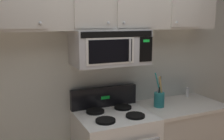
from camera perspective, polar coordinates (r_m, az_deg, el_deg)
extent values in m
cube|color=silver|center=(2.91, -2.39, 1.01)|extent=(5.20, 0.10, 2.70)
cube|color=black|center=(2.91, -1.72, -5.86)|extent=(0.76, 0.07, 0.22)
cube|color=#19D83F|center=(2.88, -1.45, -6.05)|extent=(0.10, 0.00, 0.04)
cylinder|color=black|center=(2.51, -1.42, -10.97)|extent=(0.19, 0.19, 0.02)
cylinder|color=black|center=(2.64, 5.09, -9.89)|extent=(0.19, 0.19, 0.02)
cylinder|color=black|center=(2.76, -3.68, -8.98)|extent=(0.19, 0.19, 0.02)
cylinder|color=black|center=(2.88, 2.37, -8.12)|extent=(0.19, 0.19, 0.02)
cube|color=#B7BABF|center=(2.66, -0.48, 4.98)|extent=(0.76, 0.39, 0.35)
cube|color=black|center=(2.46, 1.37, 7.79)|extent=(0.73, 0.01, 0.06)
cube|color=white|center=(2.45, -0.25, 4.13)|extent=(0.49, 0.01, 0.25)
cube|color=black|center=(2.44, -0.23, 4.13)|extent=(0.44, 0.01, 0.22)
cube|color=black|center=(2.62, 7.42, 4.48)|extent=(0.14, 0.01, 0.25)
cube|color=#19D83F|center=(2.61, 7.52, 6.33)|extent=(0.07, 0.00, 0.03)
cylinder|color=#B7BABF|center=(2.51, 3.95, 4.26)|extent=(0.02, 0.02, 0.23)
cube|color=#BCB7AD|center=(2.68, -0.76, 14.67)|extent=(2.50, 0.33, 0.55)
sphere|color=#B7BABF|center=(2.30, -15.37, 9.82)|extent=(0.03, 0.03, 0.03)
cube|color=#BCB7AD|center=(2.44, -3.83, 15.03)|extent=(0.38, 0.01, 0.51)
sphere|color=#B7BABF|center=(2.47, -0.77, 10.24)|extent=(0.03, 0.03, 0.03)
cube|color=#BCB7AD|center=(2.61, 5.15, 14.72)|extent=(0.38, 0.01, 0.51)
sphere|color=#B7BABF|center=(2.54, 2.61, 10.24)|extent=(0.03, 0.03, 0.03)
cube|color=#BCB7AD|center=(2.96, 16.02, 13.89)|extent=(0.38, 0.01, 0.51)
sphere|color=#B7BABF|center=(2.87, 13.96, 10.00)|extent=(0.03, 0.03, 0.03)
cube|color=beige|center=(3.13, 14.77, -7.45)|extent=(0.93, 0.65, 0.03)
cylinder|color=teal|center=(2.95, 10.23, -6.38)|extent=(0.11, 0.11, 0.16)
cylinder|color=silver|center=(2.93, 10.10, -4.18)|extent=(0.06, 0.04, 0.22)
cylinder|color=black|center=(2.92, 10.30, -3.87)|extent=(0.07, 0.06, 0.26)
cylinder|color=teal|center=(2.92, 10.09, -3.44)|extent=(0.10, 0.02, 0.30)
cylinder|color=#BCBCC1|center=(2.94, 9.98, -3.31)|extent=(0.08, 0.04, 0.30)
cylinder|color=tan|center=(2.92, 10.62, -3.83)|extent=(0.07, 0.02, 0.26)
cylinder|color=white|center=(3.43, 16.12, -4.75)|extent=(0.04, 0.04, 0.10)
cylinder|color=#B7BABF|center=(3.41, 16.17, -3.80)|extent=(0.04, 0.04, 0.02)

